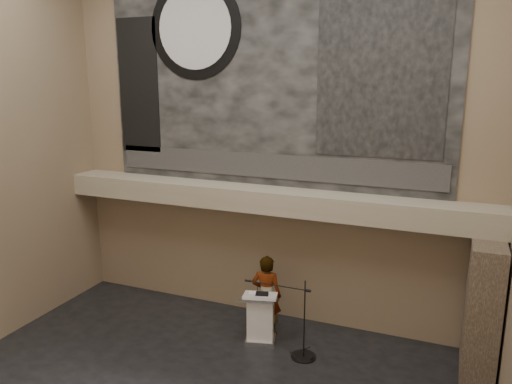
% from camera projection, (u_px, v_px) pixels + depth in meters
% --- Properties ---
extents(wall_back, '(10.00, 0.02, 8.50)m').
position_uv_depth(wall_back, '(269.00, 139.00, 11.24)').
color(wall_back, '#826F52').
rests_on(wall_back, floor).
extents(soffit, '(10.00, 0.80, 0.50)m').
position_uv_depth(soffit, '(263.00, 199.00, 11.18)').
color(soffit, '#9E937A').
rests_on(soffit, wall_back).
extents(sprinkler_left, '(0.04, 0.04, 0.06)m').
position_uv_depth(sprinkler_left, '(199.00, 205.00, 11.79)').
color(sprinkler_left, '#B2893D').
rests_on(sprinkler_left, soffit).
extents(sprinkler_right, '(0.04, 0.04, 0.06)m').
position_uv_depth(sprinkler_right, '(346.00, 221.00, 10.50)').
color(sprinkler_right, '#B2893D').
rests_on(sprinkler_right, soffit).
extents(banner, '(8.00, 0.05, 5.00)m').
position_uv_depth(banner, '(269.00, 73.00, 10.88)').
color(banner, black).
rests_on(banner, wall_back).
extents(banner_text_strip, '(7.76, 0.02, 0.55)m').
position_uv_depth(banner_text_strip, '(268.00, 166.00, 11.32)').
color(banner_text_strip, '#2E2E2E').
rests_on(banner_text_strip, banner).
extents(banner_clock_rim, '(2.30, 0.02, 2.30)m').
position_uv_depth(banner_clock_rim, '(195.00, 28.00, 11.28)').
color(banner_clock_rim, black).
rests_on(banner_clock_rim, banner).
extents(banner_clock_face, '(1.84, 0.02, 1.84)m').
position_uv_depth(banner_clock_face, '(194.00, 28.00, 11.27)').
color(banner_clock_face, silver).
rests_on(banner_clock_face, banner).
extents(banner_building_print, '(2.60, 0.02, 3.60)m').
position_uv_depth(banner_building_print, '(381.00, 68.00, 9.94)').
color(banner_building_print, black).
rests_on(banner_building_print, banner).
extents(banner_brick_print, '(1.10, 0.02, 3.20)m').
position_uv_depth(banner_brick_print, '(139.00, 86.00, 12.17)').
color(banner_brick_print, black).
rests_on(banner_brick_print, banner).
extents(stone_pier, '(0.60, 1.40, 2.70)m').
position_uv_depth(stone_pier, '(482.00, 309.00, 9.42)').
color(stone_pier, '#443529').
rests_on(stone_pier, floor).
extents(lectern, '(0.82, 0.67, 1.13)m').
position_uv_depth(lectern, '(261.00, 318.00, 10.77)').
color(lectern, silver).
rests_on(lectern, floor).
extents(binder, '(0.32, 0.29, 0.04)m').
position_uv_depth(binder, '(262.00, 294.00, 10.61)').
color(binder, black).
rests_on(binder, lectern).
extents(papers, '(0.30, 0.34, 0.00)m').
position_uv_depth(papers, '(254.00, 294.00, 10.67)').
color(papers, white).
rests_on(papers, lectern).
extents(speaker_person, '(0.71, 0.50, 1.85)m').
position_uv_depth(speaker_person, '(266.00, 296.00, 10.98)').
color(speaker_person, silver).
rests_on(speaker_person, floor).
extents(mic_stand, '(1.56, 0.52, 1.69)m').
position_uv_depth(mic_stand, '(301.00, 345.00, 10.23)').
color(mic_stand, black).
rests_on(mic_stand, floor).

